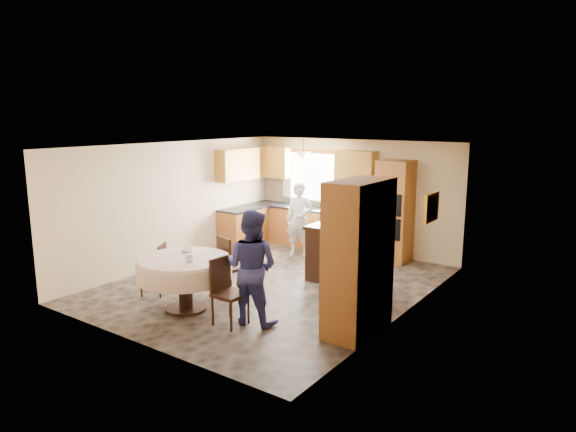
# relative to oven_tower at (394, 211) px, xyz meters

# --- Properties ---
(floor) EXTENTS (5.00, 6.00, 0.01)m
(floor) POSITION_rel_oven_tower_xyz_m (-1.15, -2.69, -1.06)
(floor) COLOR brown
(floor) RESTS_ON ground
(ceiling) EXTENTS (5.00, 6.00, 0.01)m
(ceiling) POSITION_rel_oven_tower_xyz_m (-1.15, -2.69, 1.44)
(ceiling) COLOR white
(ceiling) RESTS_ON wall_back
(wall_back) EXTENTS (5.00, 0.02, 2.50)m
(wall_back) POSITION_rel_oven_tower_xyz_m (-1.15, 0.31, 0.19)
(wall_back) COLOR #CDB083
(wall_back) RESTS_ON floor
(wall_front) EXTENTS (5.00, 0.02, 2.50)m
(wall_front) POSITION_rel_oven_tower_xyz_m (-1.15, -5.69, 0.19)
(wall_front) COLOR #CDB083
(wall_front) RESTS_ON floor
(wall_left) EXTENTS (0.02, 6.00, 2.50)m
(wall_left) POSITION_rel_oven_tower_xyz_m (-3.65, -2.69, 0.19)
(wall_left) COLOR #CDB083
(wall_left) RESTS_ON floor
(wall_right) EXTENTS (0.02, 6.00, 2.50)m
(wall_right) POSITION_rel_oven_tower_xyz_m (1.35, -2.69, 0.19)
(wall_right) COLOR #CDB083
(wall_right) RESTS_ON floor
(window) EXTENTS (1.40, 0.03, 1.10)m
(window) POSITION_rel_oven_tower_xyz_m (-2.15, 0.29, 0.54)
(window) COLOR white
(window) RESTS_ON wall_back
(curtain_left) EXTENTS (0.22, 0.02, 1.15)m
(curtain_left) POSITION_rel_oven_tower_xyz_m (-2.90, 0.24, 0.59)
(curtain_left) COLOR white
(curtain_left) RESTS_ON wall_back
(curtain_right) EXTENTS (0.22, 0.02, 1.15)m
(curtain_right) POSITION_rel_oven_tower_xyz_m (-1.40, 0.24, 0.59)
(curtain_right) COLOR white
(curtain_right) RESTS_ON wall_back
(base_cab_back) EXTENTS (3.30, 0.60, 0.88)m
(base_cab_back) POSITION_rel_oven_tower_xyz_m (-2.00, 0.01, -0.62)
(base_cab_back) COLOR #C06B33
(base_cab_back) RESTS_ON floor
(counter_back) EXTENTS (3.30, 0.64, 0.04)m
(counter_back) POSITION_rel_oven_tower_xyz_m (-2.00, 0.01, -0.16)
(counter_back) COLOR black
(counter_back) RESTS_ON base_cab_back
(base_cab_left) EXTENTS (0.60, 1.20, 0.88)m
(base_cab_left) POSITION_rel_oven_tower_xyz_m (-3.35, -0.89, -0.62)
(base_cab_left) COLOR #C06B33
(base_cab_left) RESTS_ON floor
(counter_left) EXTENTS (0.64, 1.20, 0.04)m
(counter_left) POSITION_rel_oven_tower_xyz_m (-3.35, -0.89, -0.16)
(counter_left) COLOR black
(counter_left) RESTS_ON base_cab_left
(backsplash) EXTENTS (3.30, 0.02, 0.55)m
(backsplash) POSITION_rel_oven_tower_xyz_m (-2.00, 0.30, 0.12)
(backsplash) COLOR #CEB591
(backsplash) RESTS_ON wall_back
(wall_cab_left) EXTENTS (0.85, 0.33, 0.72)m
(wall_cab_left) POSITION_rel_oven_tower_xyz_m (-3.20, 0.15, 0.85)
(wall_cab_left) COLOR gold
(wall_cab_left) RESTS_ON wall_back
(wall_cab_right) EXTENTS (0.90, 0.33, 0.72)m
(wall_cab_right) POSITION_rel_oven_tower_xyz_m (-1.00, 0.15, 0.85)
(wall_cab_right) COLOR gold
(wall_cab_right) RESTS_ON wall_back
(wall_cab_side) EXTENTS (0.33, 1.20, 0.72)m
(wall_cab_side) POSITION_rel_oven_tower_xyz_m (-3.48, -0.89, 0.85)
(wall_cab_side) COLOR gold
(wall_cab_side) RESTS_ON wall_left
(oven_tower) EXTENTS (0.66, 0.62, 2.12)m
(oven_tower) POSITION_rel_oven_tower_xyz_m (0.00, 0.00, 0.00)
(oven_tower) COLOR #C06B33
(oven_tower) RESTS_ON floor
(oven_upper) EXTENTS (0.56, 0.01, 0.45)m
(oven_upper) POSITION_rel_oven_tower_xyz_m (0.00, -0.31, 0.19)
(oven_upper) COLOR black
(oven_upper) RESTS_ON oven_tower
(oven_lower) EXTENTS (0.56, 0.01, 0.45)m
(oven_lower) POSITION_rel_oven_tower_xyz_m (0.00, -0.31, -0.31)
(oven_lower) COLOR black
(oven_lower) RESTS_ON oven_tower
(pendant) EXTENTS (0.36, 0.36, 0.18)m
(pendant) POSITION_rel_oven_tower_xyz_m (-2.15, -0.19, 1.06)
(pendant) COLOR beige
(pendant) RESTS_ON ceiling
(sideboard) EXTENTS (1.37, 0.59, 0.97)m
(sideboard) POSITION_rel_oven_tower_xyz_m (-0.14, -1.91, -0.58)
(sideboard) COLOR #32180D
(sideboard) RESTS_ON floor
(space_heater) EXTENTS (0.44, 0.33, 0.55)m
(space_heater) POSITION_rel_oven_tower_xyz_m (0.69, -2.52, -0.78)
(space_heater) COLOR black
(space_heater) RESTS_ON floor
(cupboard) EXTENTS (0.57, 1.14, 2.17)m
(cupboard) POSITION_rel_oven_tower_xyz_m (1.07, -3.65, 0.02)
(cupboard) COLOR #C06B33
(cupboard) RESTS_ON floor
(dining_table) EXTENTS (1.47, 1.47, 0.84)m
(dining_table) POSITION_rel_oven_tower_xyz_m (-1.53, -4.45, -0.40)
(dining_table) COLOR #32180D
(dining_table) RESTS_ON floor
(chair_left) EXTENTS (0.52, 0.52, 0.88)m
(chair_left) POSITION_rel_oven_tower_xyz_m (-2.44, -4.24, -0.57)
(chair_left) COLOR #32180D
(chair_left) RESTS_ON floor
(chair_back) EXTENTS (0.55, 0.55, 1.02)m
(chair_back) POSITION_rel_oven_tower_xyz_m (-1.42, -3.53, -0.50)
(chair_back) COLOR #32180D
(chair_back) RESTS_ON floor
(chair_right) EXTENTS (0.44, 0.44, 0.99)m
(chair_right) POSITION_rel_oven_tower_xyz_m (-0.64, -4.49, -0.51)
(chair_right) COLOR #32180D
(chair_right) RESTS_ON floor
(framed_picture) EXTENTS (0.06, 0.59, 0.49)m
(framed_picture) POSITION_rel_oven_tower_xyz_m (1.32, -1.54, 0.45)
(framed_picture) COLOR gold
(framed_picture) RESTS_ON wall_right
(microwave) EXTENTS (0.52, 0.36, 0.28)m
(microwave) POSITION_rel_oven_tower_xyz_m (-0.99, -0.04, 0.00)
(microwave) COLOR silver
(microwave) RESTS_ON counter_back
(person_sink) EXTENTS (0.69, 0.57, 1.61)m
(person_sink) POSITION_rel_oven_tower_xyz_m (-1.85, -0.78, -0.26)
(person_sink) COLOR silver
(person_sink) RESTS_ON floor
(person_dining) EXTENTS (0.93, 0.78, 1.70)m
(person_dining) POSITION_rel_oven_tower_xyz_m (-0.35, -4.25, -0.21)
(person_dining) COLOR navy
(person_dining) RESTS_ON floor
(bowl_sideboard) EXTENTS (0.25, 0.25, 0.06)m
(bowl_sideboard) POSITION_rel_oven_tower_xyz_m (-0.43, -1.91, -0.06)
(bowl_sideboard) COLOR #B2B2B2
(bowl_sideboard) RESTS_ON sideboard
(bottle_sideboard) EXTENTS (0.12, 0.12, 0.29)m
(bottle_sideboard) POSITION_rel_oven_tower_xyz_m (0.14, -1.91, 0.05)
(bottle_sideboard) COLOR silver
(bottle_sideboard) RESTS_ON sideboard
(cup_table) EXTENTS (0.14, 0.14, 0.10)m
(cup_table) POSITION_rel_oven_tower_xyz_m (-1.30, -4.57, -0.17)
(cup_table) COLOR #B2B2B2
(cup_table) RESTS_ON dining_table
(bowl_table) EXTENTS (0.24, 0.24, 0.06)m
(bowl_table) POSITION_rel_oven_tower_xyz_m (-1.75, -4.19, -0.19)
(bowl_table) COLOR #B2B2B2
(bowl_table) RESTS_ON dining_table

